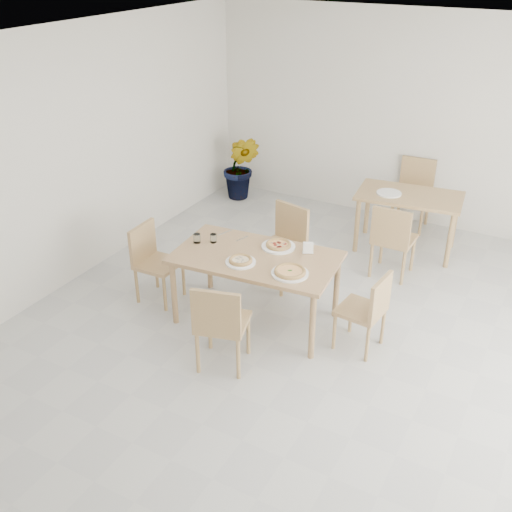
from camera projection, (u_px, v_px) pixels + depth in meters
The scene contains 21 objects.
main_table at pixel (256, 262), 5.97m from camera, with size 1.69×1.06×0.75m.
chair_south at pixel (220, 321), 5.32m from camera, with size 0.55×0.55×0.90m.
chair_north at pixel (285, 239), 6.73m from camera, with size 0.55×0.55×0.92m.
chair_west at pixel (152, 257), 6.44m from camera, with size 0.44×0.44×0.86m.
chair_east at pixel (369, 307), 5.61m from camera, with size 0.45×0.45×0.82m.
plate_margherita at pixel (290, 273), 5.60m from camera, with size 0.35×0.35×0.02m, color white.
plate_mushroom at pixel (241, 262), 5.80m from camera, with size 0.30×0.30×0.02m, color white.
plate_pepperoni at pixel (278, 246), 6.09m from camera, with size 0.35×0.35×0.02m, color white.
pizza_margherita at pixel (290, 271), 5.59m from camera, with size 0.33×0.33×0.03m.
pizza_mushroom at pixel (241, 260), 5.79m from camera, with size 0.29×0.29×0.03m.
pizza_pepperoni at pixel (278, 244), 6.08m from camera, with size 0.26×0.26×0.03m.
tumbler_a at pixel (213, 238), 6.17m from camera, with size 0.07×0.07×0.09m, color white.
tumbler_b at pixel (197, 238), 6.17m from camera, with size 0.07×0.07×0.10m, color white.
napkin_holder at pixel (308, 248), 5.94m from camera, with size 0.12×0.10×0.12m.
fork_a at pixel (242, 239), 6.26m from camera, with size 0.01×0.17×0.01m, color silver.
fork_b at pixel (225, 233), 6.39m from camera, with size 0.02×0.20×0.01m, color silver.
second_table at pixel (409, 202), 7.39m from camera, with size 1.34×0.86×0.75m.
chair_back_s at pixel (393, 237), 6.82m from camera, with size 0.45×0.45×0.90m.
chair_back_n at pixel (414, 188), 8.08m from camera, with size 0.48×0.48×0.93m.
plate_empty at pixel (389, 193), 7.35m from camera, with size 0.30×0.30×0.02m, color white.
potted_plant at pixel (241, 167), 8.95m from camera, with size 0.54×0.44×0.99m, color #3B6F21.
Camera 1 is at (1.78, -4.33, 3.54)m, focal length 42.00 mm.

